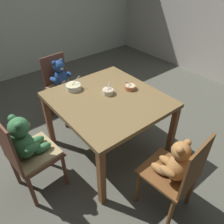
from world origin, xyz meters
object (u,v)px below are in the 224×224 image
teddy_chair_near_right (176,167)px  porridge_bowl_terracotta_far_center (130,87)px  teddy_chair_near_left (62,82)px  porridge_bowl_cream_center (108,92)px  teddy_chair_near_front (26,146)px  dining_table (108,104)px  porridge_bowl_white_near_left (74,87)px

teddy_chair_near_right → porridge_bowl_terracotta_far_center: teddy_chair_near_right is taller
teddy_chair_near_right → teddy_chair_near_left: size_ratio=1.03×
teddy_chair_near_right → porridge_bowl_cream_center: size_ratio=7.70×
teddy_chair_near_front → porridge_bowl_terracotta_far_center: size_ratio=7.15×
teddy_chair_near_front → porridge_bowl_terracotta_far_center: (0.04, 1.16, 0.17)m
dining_table → teddy_chair_near_front: (-0.03, -0.86, -0.07)m
porridge_bowl_cream_center → dining_table: bearing=-37.4°
porridge_bowl_cream_center → teddy_chair_near_left: bearing=-172.4°
teddy_chair_near_front → teddy_chair_near_left: size_ratio=1.08×
dining_table → teddy_chair_near_left: size_ratio=1.28×
dining_table → porridge_bowl_cream_center: bearing=142.6°
teddy_chair_near_front → porridge_bowl_terracotta_far_center: teddy_chair_near_front is taller
teddy_chair_near_left → porridge_bowl_cream_center: bearing=2.6°
porridge_bowl_cream_center → porridge_bowl_white_near_left: size_ratio=0.68×
teddy_chair_near_front → porridge_bowl_white_near_left: (-0.33, 0.68, 0.18)m
teddy_chair_near_front → teddy_chair_near_left: teddy_chair_near_front is taller
teddy_chair_near_right → porridge_bowl_white_near_left: size_ratio=5.24×
dining_table → teddy_chair_near_left: teddy_chair_near_left is taller
teddy_chair_near_right → dining_table: bearing=-7.7°
dining_table → teddy_chair_near_front: size_ratio=1.18×
teddy_chair_near_right → teddy_chair_near_front: bearing=36.1°
teddy_chair_near_front → porridge_bowl_cream_center: size_ratio=8.10×
dining_table → porridge_bowl_white_near_left: 0.42m
teddy_chair_near_left → porridge_bowl_terracotta_far_center: bearing=16.4°
dining_table → teddy_chair_near_right: teddy_chair_near_right is taller
teddy_chair_near_right → teddy_chair_near_front: teddy_chair_near_front is taller
dining_table → teddy_chair_near_left: 0.91m
porridge_bowl_white_near_left → porridge_bowl_terracotta_far_center: porridge_bowl_white_near_left is taller
teddy_chair_near_right → porridge_bowl_cream_center: teddy_chair_near_right is taller
porridge_bowl_white_near_left → teddy_chair_near_right: bearing=6.7°
teddy_chair_near_front → dining_table: bearing=-7.4°
teddy_chair_near_right → porridge_bowl_white_near_left: bearing=1.1°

